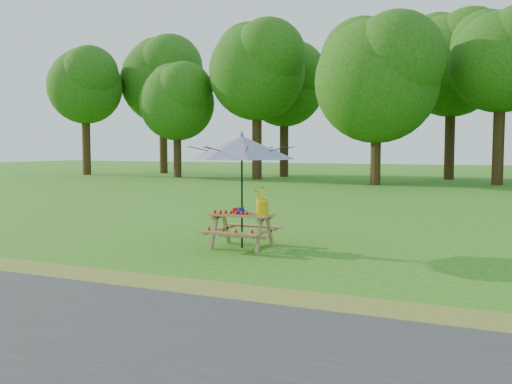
% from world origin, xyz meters
% --- Properties ---
extents(ground, '(120.00, 120.00, 0.00)m').
position_xyz_m(ground, '(0.00, 0.00, 0.00)').
color(ground, '#306613').
rests_on(ground, ground).
extents(road, '(120.00, 4.00, 0.01)m').
position_xyz_m(road, '(0.00, -5.00, 0.01)').
color(road, '#323134').
rests_on(road, ground).
extents(drygrass_strip, '(120.00, 1.20, 0.01)m').
position_xyz_m(drygrass_strip, '(0.00, -2.80, 0.00)').
color(drygrass_strip, olive).
rests_on(drygrass_strip, ground).
extents(treeline, '(60.00, 12.00, 16.00)m').
position_xyz_m(treeline, '(0.00, 22.00, 8.00)').
color(treeline, '#15500D').
rests_on(treeline, ground).
extents(picnic_table, '(1.20, 1.32, 0.67)m').
position_xyz_m(picnic_table, '(-1.11, 0.50, 0.33)').
color(picnic_table, '#A7704B').
rests_on(picnic_table, ground).
extents(patio_umbrella, '(2.50, 2.50, 2.25)m').
position_xyz_m(patio_umbrella, '(-1.11, 0.50, 1.95)').
color(patio_umbrella, black).
rests_on(patio_umbrella, ground).
extents(produce_bins, '(0.28, 0.39, 0.13)m').
position_xyz_m(produce_bins, '(-1.15, 0.51, 0.72)').
color(produce_bins, red).
rests_on(produce_bins, picnic_table).
extents(tomatoes_row, '(0.77, 0.13, 0.07)m').
position_xyz_m(tomatoes_row, '(-1.26, 0.32, 0.71)').
color(tomatoes_row, '#BF2806').
rests_on(tomatoes_row, picnic_table).
extents(flower_bucket, '(0.41, 0.38, 0.55)m').
position_xyz_m(flower_bucket, '(-0.68, 0.50, 0.97)').
color(flower_bucket, '#D8B50B').
rests_on(flower_bucket, picnic_table).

